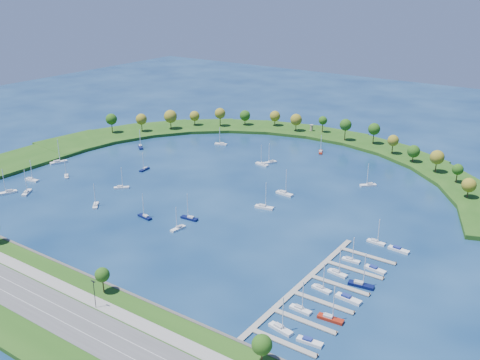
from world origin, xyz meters
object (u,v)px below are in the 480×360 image
Objects in this scene: moored_boat_3 at (32,179)px; moored_boat_5 at (270,162)px; moored_boat_6 at (264,207)px; moored_boat_8 at (96,205)px; moored_boat_1 at (66,176)px; docked_boat_11 at (398,250)px; docked_boat_0 at (281,328)px; docked_boat_8 at (351,259)px; moored_boat_13 at (221,144)px; moored_boat_17 at (27,192)px; docked_boat_3 at (330,318)px; docked_boat_1 at (309,341)px; docked_boat_5 at (348,299)px; moored_boat_0 at (368,185)px; moored_boat_2 at (140,147)px; moored_boat_10 at (189,218)px; docked_boat_7 at (361,284)px; moored_boat_15 at (178,228)px; moored_boat_16 at (321,151)px; harbor_tower at (311,128)px; dock_system at (320,290)px; moored_boat_4 at (58,162)px; docked_boat_6 at (337,272)px; moored_boat_14 at (7,192)px; moored_boat_11 at (262,164)px; docked_boat_2 at (300,309)px; docked_boat_10 at (376,242)px; moored_boat_9 at (145,216)px; moored_boat_18 at (121,187)px; docked_boat_9 at (375,269)px.

moored_boat_5 is at bearing 39.46° from moored_boat_3.
moored_boat_8 is at bearing -158.04° from moored_boat_6.
docked_boat_11 is (179.91, 20.85, -0.21)m from moored_boat_1.
docked_boat_8 is at bearing 99.77° from docked_boat_0.
docked_boat_0 is at bearing 113.82° from moored_boat_13.
moored_boat_13 is 0.94× the size of moored_boat_17.
moored_boat_3 is 0.95× the size of docked_boat_3.
docked_boat_1 is 0.89× the size of docked_boat_5.
moored_boat_0 reaches higher than docked_boat_5.
moored_boat_2 reaches higher than moored_boat_10.
moored_boat_6 is 0.98× the size of docked_boat_7.
moored_boat_15 is 0.98× the size of moored_boat_16.
moored_boat_1 reaches higher than docked_boat_11.
moored_boat_16 is (25.22, -35.48, -3.43)m from harbor_tower.
moored_boat_13 is at bearing 137.83° from dock_system.
dock_system is 9.76× the size of docked_boat_1.
moored_boat_4 is 1.27× the size of docked_boat_6.
moored_boat_14 is 1.44× the size of docked_boat_5.
moored_boat_17 is at bearing 57.87° from moored_boat_13.
moored_boat_6 reaches higher than moored_boat_11.
docked_boat_11 is (146.10, -76.37, -0.26)m from moored_boat_13.
docked_boat_2 is (73.96, -23.73, 0.01)m from moored_boat_15.
docked_boat_2 is at bearing -89.50° from docked_boat_10.
moored_boat_8 is 1.09× the size of docked_boat_8.
moored_boat_9 is 1.33× the size of docked_boat_11.
moored_boat_17 is 0.99× the size of docked_boat_3.
dock_system is 30.26m from docked_boat_1.
moored_boat_18 reaches higher than moored_boat_8.
moored_boat_2 reaches higher than docked_boat_6.
docked_boat_0 is at bearing -64.68° from harbor_tower.
moored_boat_14 reaches higher than moored_boat_3.
moored_boat_3 reaches higher than docked_boat_1.
docked_boat_2 is 1.21× the size of docked_boat_5.
docked_boat_7 reaches higher than moored_boat_10.
moored_boat_9 reaches higher than harbor_tower.
moored_boat_16 is at bearing 114.35° from docked_boat_7.
harbor_tower is 0.36× the size of docked_boat_0.
moored_boat_3 reaches higher than dock_system.
docked_boat_9 is at bearing 78.40° from docked_boat_2.
moored_boat_10 is at bearing -168.90° from docked_boat_9.
moored_boat_14 is 1.09× the size of docked_boat_0.
docked_boat_8 is at bearing 124.15° from moored_boat_14.
moored_boat_14 is at bearing -159.87° from docked_boat_10.
docked_boat_1 is at bearing -86.49° from docked_boat_11.
docked_boat_2 is at bearing -96.72° from docked_boat_11.
harbor_tower is 228.08m from docked_boat_0.
dock_system is 46.30m from docked_boat_11.
moored_boat_17 is (-164.53, -3.41, 0.57)m from dock_system.
moored_boat_0 is at bearing -154.16° from moored_boat_16.
moored_boat_5 is 1.10× the size of moored_boat_16.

